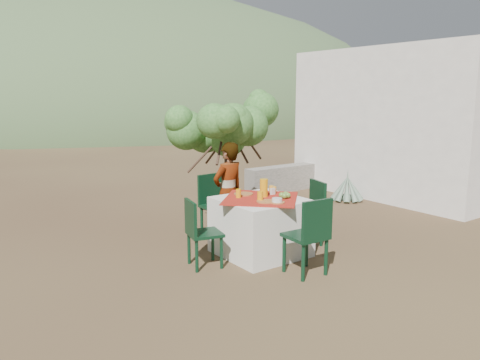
% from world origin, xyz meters
% --- Properties ---
extents(ground, '(160.00, 160.00, 0.00)m').
position_xyz_m(ground, '(0.00, 0.00, 0.00)').
color(ground, '#3A261A').
rests_on(ground, ground).
extents(table, '(1.30, 1.30, 0.76)m').
position_xyz_m(table, '(0.29, 0.45, 0.38)').
color(table, silver).
rests_on(table, ground).
extents(chair_far, '(0.45, 0.45, 0.92)m').
position_xyz_m(chair_far, '(0.26, 1.55, 0.51)').
color(chair_far, black).
rests_on(chair_far, ground).
extents(chair_near, '(0.45, 0.45, 0.93)m').
position_xyz_m(chair_near, '(0.28, -0.48, 0.52)').
color(chair_near, black).
rests_on(chair_near, ground).
extents(chair_left, '(0.46, 0.46, 0.84)m').
position_xyz_m(chair_left, '(-0.62, 0.51, 0.47)').
color(chair_left, black).
rests_on(chair_left, ground).
extents(chair_right, '(0.51, 0.51, 0.90)m').
position_xyz_m(chair_right, '(1.14, 0.40, 0.50)').
color(chair_right, black).
rests_on(chair_right, ground).
extents(person, '(0.57, 0.42, 1.43)m').
position_xyz_m(person, '(0.26, 1.17, 0.72)').
color(person, '#8C6651').
rests_on(person, ground).
extents(shrub_tree, '(1.60, 1.57, 1.88)m').
position_xyz_m(shrub_tree, '(0.75, 1.87, 1.49)').
color(shrub_tree, '#493024').
rests_on(shrub_tree, ground).
extents(agave, '(0.67, 0.65, 0.70)m').
position_xyz_m(agave, '(3.63, 1.93, 0.24)').
color(agave, slate).
rests_on(agave, ground).
extents(guesthouse, '(3.20, 4.20, 3.00)m').
position_xyz_m(guesthouse, '(5.60, 1.80, 1.50)').
color(guesthouse, silver).
rests_on(guesthouse, ground).
extents(stone_wall, '(2.60, 0.35, 0.55)m').
position_xyz_m(stone_wall, '(3.60, 3.40, 0.28)').
color(stone_wall, gray).
rests_on(stone_wall, ground).
extents(hill_near_right, '(48.00, 48.00, 20.00)m').
position_xyz_m(hill_near_right, '(12.00, 36.00, 0.00)').
color(hill_near_right, '#435A33').
rests_on(hill_near_right, ground).
extents(hill_far_right, '(36.00, 36.00, 14.00)m').
position_xyz_m(hill_far_right, '(28.00, 46.00, 0.00)').
color(hill_far_right, slate).
rests_on(hill_far_right, ground).
extents(plate_far, '(0.26, 0.26, 0.01)m').
position_xyz_m(plate_far, '(0.23, 0.75, 0.77)').
color(plate_far, brown).
rests_on(plate_far, table).
extents(plate_near, '(0.24, 0.24, 0.01)m').
position_xyz_m(plate_near, '(0.19, 0.23, 0.77)').
color(plate_near, brown).
rests_on(plate_near, table).
extents(glass_far, '(0.07, 0.07, 0.11)m').
position_xyz_m(glass_far, '(0.06, 0.64, 0.82)').
color(glass_far, orange).
rests_on(glass_far, table).
extents(glass_near, '(0.07, 0.07, 0.12)m').
position_xyz_m(glass_near, '(0.17, 0.32, 0.82)').
color(glass_near, orange).
rests_on(glass_near, table).
extents(juice_pitcher, '(0.11, 0.11, 0.24)m').
position_xyz_m(juice_pitcher, '(0.37, 0.49, 0.88)').
color(juice_pitcher, orange).
rests_on(juice_pitcher, table).
extents(bowl_plate, '(0.20, 0.20, 0.01)m').
position_xyz_m(bowl_plate, '(0.28, 0.12, 0.77)').
color(bowl_plate, brown).
rests_on(bowl_plate, table).
extents(white_bowl, '(0.13, 0.13, 0.05)m').
position_xyz_m(white_bowl, '(0.28, 0.12, 0.80)').
color(white_bowl, silver).
rests_on(white_bowl, bowl_plate).
extents(jar_left, '(0.06, 0.06, 0.09)m').
position_xyz_m(jar_left, '(0.61, 0.57, 0.81)').
color(jar_left, orange).
rests_on(jar_left, table).
extents(jar_right, '(0.06, 0.06, 0.10)m').
position_xyz_m(jar_right, '(0.62, 0.64, 0.81)').
color(jar_right, orange).
rests_on(jar_right, table).
extents(napkin_holder, '(0.07, 0.04, 0.09)m').
position_xyz_m(napkin_holder, '(0.55, 0.53, 0.80)').
color(napkin_holder, silver).
rests_on(napkin_holder, table).
extents(fruit_cluster, '(0.15, 0.14, 0.08)m').
position_xyz_m(fruit_cluster, '(0.53, 0.26, 0.80)').
color(fruit_cluster, '#587E2E').
rests_on(fruit_cluster, table).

